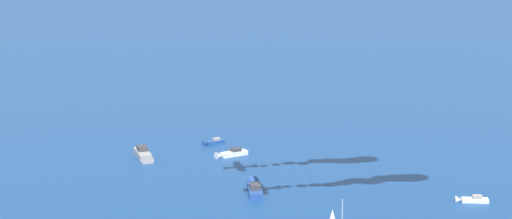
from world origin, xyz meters
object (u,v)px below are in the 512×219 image
motorboat_outer_ring_b (144,155)px  motorboat_mid_cluster (254,188)px  motorboat_near_centre (230,154)px  motorboat_far_port (213,142)px  motorboat_trailing (470,200)px

motorboat_outer_ring_b → motorboat_mid_cluster: bearing=-151.9°
motorboat_near_centre → motorboat_outer_ring_b: size_ratio=0.78×
motorboat_near_centre → motorboat_far_port: size_ratio=1.36×
motorboat_mid_cluster → motorboat_outer_ring_b: bearing=28.1°
motorboat_outer_ring_b → motorboat_near_centre: bearing=-103.0°
motorboat_trailing → motorboat_outer_ring_b: motorboat_outer_ring_b is taller
motorboat_near_centre → motorboat_trailing: bearing=-142.5°
motorboat_trailing → motorboat_mid_cluster: size_ratio=0.61×
motorboat_mid_cluster → motorboat_outer_ring_b: motorboat_outer_ring_b is taller
motorboat_far_port → motorboat_mid_cluster: size_ratio=0.58×
motorboat_near_centre → motorboat_far_port: motorboat_near_centre is taller
motorboat_trailing → motorboat_outer_ring_b: (44.01, 47.71, 0.29)m
motorboat_far_port → motorboat_outer_ring_b: motorboat_outer_ring_b is taller
motorboat_far_port → motorboat_mid_cluster: motorboat_mid_cluster is taller
motorboat_far_port → motorboat_outer_ring_b: 17.56m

